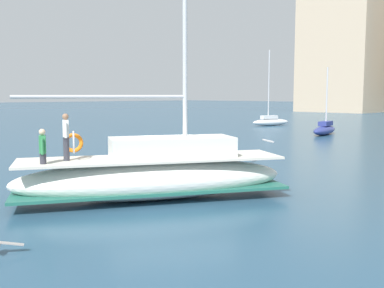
% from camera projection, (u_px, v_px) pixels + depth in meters
% --- Properties ---
extents(ground_plane, '(400.00, 400.00, 0.00)m').
position_uv_depth(ground_plane, '(163.00, 188.00, 17.73)').
color(ground_plane, '#284C66').
extents(main_sailboat, '(6.87, 9.52, 12.79)m').
position_uv_depth(main_sailboat, '(154.00, 174.00, 15.87)').
color(main_sailboat, white).
rests_on(main_sailboat, ground).
extents(moored_sloop_far, '(2.75, 5.18, 8.85)m').
position_uv_depth(moored_sloop_far, '(271.00, 121.00, 53.51)').
color(moored_sloop_far, silver).
rests_on(moored_sloop_far, ground).
extents(moored_ketch_distant, '(2.17, 5.26, 6.17)m').
position_uv_depth(moored_ketch_distant, '(325.00, 129.00, 41.43)').
color(moored_ketch_distant, navy).
rests_on(moored_ketch_distant, ground).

